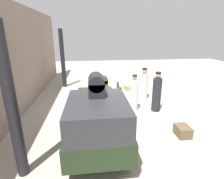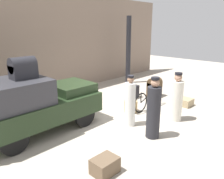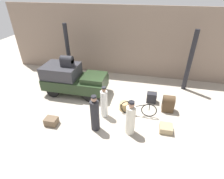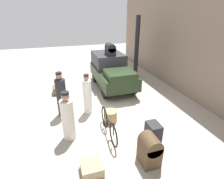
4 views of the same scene
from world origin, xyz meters
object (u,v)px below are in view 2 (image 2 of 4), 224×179
at_px(porter_carrying_trunk, 130,103).
at_px(suitcase_tan_flat, 132,92).
at_px(porter_with_bicycle, 154,111).
at_px(wicker_basket, 131,106).
at_px(trunk_large_brown, 185,102).
at_px(truck, 33,103).
at_px(porter_lifting_near_truck, 176,99).
at_px(trunk_on_truck_roof, 23,68).
at_px(trunk_barrel_dark, 154,87).
at_px(trunk_umber_medium, 105,166).
at_px(bicycle, 149,99).

height_order(porter_carrying_trunk, suitcase_tan_flat, porter_carrying_trunk).
height_order(porter_with_bicycle, suitcase_tan_flat, porter_with_bicycle).
relative_size(wicker_basket, suitcase_tan_flat, 0.87).
relative_size(trunk_large_brown, suitcase_tan_flat, 0.98).
relative_size(truck, porter_with_bicycle, 2.03).
xyz_separation_m(truck, porter_lifting_near_truck, (3.68, -2.54, -0.17)).
bearing_deg(trunk_on_truck_roof, porter_with_bicycle, -48.51).
bearing_deg(trunk_on_truck_roof, trunk_large_brown, -21.50).
height_order(wicker_basket, trunk_barrel_dark, trunk_barrel_dark).
bearing_deg(trunk_umber_medium, trunk_on_truck_roof, 95.91).
bearing_deg(trunk_on_truck_roof, porter_lifting_near_truck, -33.34).
xyz_separation_m(porter_carrying_trunk, porter_with_bicycle, (-0.15, -0.96, 0.05)).
height_order(wicker_basket, porter_carrying_trunk, porter_carrying_trunk).
xyz_separation_m(suitcase_tan_flat, trunk_on_truck_roof, (-4.70, 0.01, 1.68)).
distance_m(porter_carrying_trunk, trunk_umber_medium, 2.55).
relative_size(truck, trunk_barrel_dark, 4.08).
relative_size(porter_carrying_trunk, porter_lifting_near_truck, 1.00).
bearing_deg(bicycle, trunk_umber_medium, -158.11).
xyz_separation_m(porter_carrying_trunk, suitcase_tan_flat, (2.21, 1.68, -0.47)).
height_order(trunk_large_brown, trunk_on_truck_roof, trunk_on_truck_roof).
bearing_deg(porter_lifting_near_truck, truck, 145.43).
height_order(trunk_umber_medium, trunk_on_truck_roof, trunk_on_truck_roof).
height_order(porter_carrying_trunk, trunk_on_truck_roof, trunk_on_truck_roof).
bearing_deg(porter_with_bicycle, trunk_on_truck_roof, 131.49).
bearing_deg(trunk_barrel_dark, bicycle, -153.79).
distance_m(truck, porter_with_bicycle, 3.43).
distance_m(bicycle, trunk_large_brown, 1.55).
xyz_separation_m(trunk_large_brown, trunk_umber_medium, (-5.11, -0.71, 0.03)).
xyz_separation_m(porter_lifting_near_truck, trunk_large_brown, (1.54, 0.41, -0.59)).
bearing_deg(trunk_barrel_dark, porter_with_bicycle, -147.16).
bearing_deg(trunk_umber_medium, porter_with_bicycle, 5.00).
distance_m(truck, trunk_large_brown, 5.69).
distance_m(bicycle, porter_lifting_near_truck, 1.31).
distance_m(porter_carrying_trunk, trunk_large_brown, 2.99).
relative_size(bicycle, trunk_barrel_dark, 2.03).
distance_m(truck, trunk_on_truck_roof, 1.07).
bearing_deg(suitcase_tan_flat, truck, 179.83).
relative_size(porter_carrying_trunk, trunk_large_brown, 2.98).
bearing_deg(trunk_umber_medium, wicker_basket, 30.50).
bearing_deg(porter_lifting_near_truck, trunk_barrel_dark, 49.24).
xyz_separation_m(wicker_basket, trunk_on_truck_roof, (-3.37, 1.02, 1.75)).
distance_m(truck, porter_carrying_trunk, 2.88).
bearing_deg(truck, suitcase_tan_flat, -0.17).
distance_m(bicycle, porter_with_bicycle, 2.25).
distance_m(porter_with_bicycle, trunk_on_truck_roof, 3.73).
height_order(bicycle, porter_lifting_near_truck, porter_lifting_near_truck).
distance_m(porter_lifting_near_truck, trunk_barrel_dark, 2.57).
height_order(truck, porter_lifting_near_truck, truck).
bearing_deg(truck, wicker_basket, -17.72).
relative_size(suitcase_tan_flat, trunk_umber_medium, 1.00).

